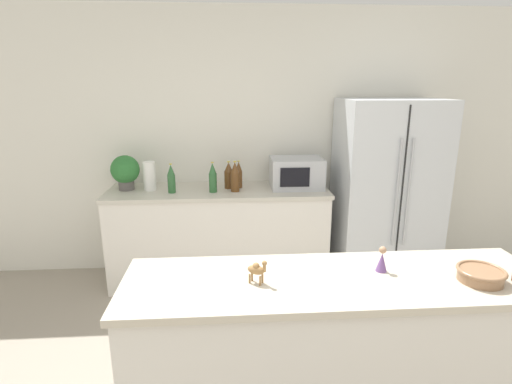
{
  "coord_description": "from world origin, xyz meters",
  "views": [
    {
      "loc": [
        -0.35,
        -1.19,
        1.86
      ],
      "look_at": [
        -0.17,
        1.44,
        1.13
      ],
      "focal_mm": 28.0,
      "sensor_mm": 36.0,
      "label": 1
    }
  ],
  "objects_px": {
    "microwave": "(296,173)",
    "fruit_bowl": "(481,274)",
    "wise_man_figurine_blue": "(382,261)",
    "paper_towel_roll": "(150,176)",
    "back_bottle_0": "(213,178)",
    "back_bottle_4": "(235,177)",
    "back_bottle_2": "(229,175)",
    "back_bottle_3": "(171,179)",
    "back_bottle_1": "(239,175)",
    "refrigerator": "(386,192)",
    "potted_plant": "(125,171)",
    "camel_figurine": "(257,269)"
  },
  "relations": [
    {
      "from": "back_bottle_0",
      "to": "microwave",
      "type": "bearing_deg",
      "value": 8.64
    },
    {
      "from": "fruit_bowl",
      "to": "wise_man_figurine_blue",
      "type": "relative_size",
      "value": 1.67
    },
    {
      "from": "microwave",
      "to": "back_bottle_2",
      "type": "height_order",
      "value": "microwave"
    },
    {
      "from": "paper_towel_roll",
      "to": "wise_man_figurine_blue",
      "type": "height_order",
      "value": "paper_towel_roll"
    },
    {
      "from": "back_bottle_0",
      "to": "camel_figurine",
      "type": "height_order",
      "value": "back_bottle_0"
    },
    {
      "from": "microwave",
      "to": "wise_man_figurine_blue",
      "type": "xyz_separation_m",
      "value": [
        0.11,
        -1.86,
        -0.03
      ]
    },
    {
      "from": "paper_towel_roll",
      "to": "fruit_bowl",
      "type": "relative_size",
      "value": 1.21
    },
    {
      "from": "back_bottle_3",
      "to": "camel_figurine",
      "type": "bearing_deg",
      "value": -70.85
    },
    {
      "from": "back_bottle_4",
      "to": "wise_man_figurine_blue",
      "type": "distance_m",
      "value": 1.88
    },
    {
      "from": "microwave",
      "to": "fruit_bowl",
      "type": "height_order",
      "value": "microwave"
    },
    {
      "from": "microwave",
      "to": "back_bottle_0",
      "type": "xyz_separation_m",
      "value": [
        -0.77,
        -0.12,
        -0.01
      ]
    },
    {
      "from": "back_bottle_0",
      "to": "fruit_bowl",
      "type": "height_order",
      "value": "back_bottle_0"
    },
    {
      "from": "back_bottle_2",
      "to": "back_bottle_3",
      "type": "distance_m",
      "value": 0.53
    },
    {
      "from": "back_bottle_0",
      "to": "back_bottle_4",
      "type": "relative_size",
      "value": 0.99
    },
    {
      "from": "refrigerator",
      "to": "back_bottle_0",
      "type": "relative_size",
      "value": 6.23
    },
    {
      "from": "back_bottle_4",
      "to": "back_bottle_2",
      "type": "bearing_deg",
      "value": 115.46
    },
    {
      "from": "back_bottle_2",
      "to": "fruit_bowl",
      "type": "relative_size",
      "value": 1.18
    },
    {
      "from": "potted_plant",
      "to": "back_bottle_2",
      "type": "bearing_deg",
      "value": -0.68
    },
    {
      "from": "microwave",
      "to": "back_bottle_1",
      "type": "xyz_separation_m",
      "value": [
        -0.54,
        0.02,
        -0.02
      ]
    },
    {
      "from": "back_bottle_1",
      "to": "paper_towel_roll",
      "type": "bearing_deg",
      "value": -177.92
    },
    {
      "from": "back_bottle_0",
      "to": "back_bottle_4",
      "type": "height_order",
      "value": "back_bottle_4"
    },
    {
      "from": "refrigerator",
      "to": "paper_towel_roll",
      "type": "relative_size",
      "value": 6.53
    },
    {
      "from": "paper_towel_roll",
      "to": "microwave",
      "type": "distance_m",
      "value": 1.35
    },
    {
      "from": "paper_towel_roll",
      "to": "microwave",
      "type": "relative_size",
      "value": 0.55
    },
    {
      "from": "back_bottle_2",
      "to": "fruit_bowl",
      "type": "xyz_separation_m",
      "value": [
        1.17,
        -2.0,
        -0.03
      ]
    },
    {
      "from": "refrigerator",
      "to": "back_bottle_1",
      "type": "height_order",
      "value": "refrigerator"
    },
    {
      "from": "paper_towel_roll",
      "to": "back_bottle_4",
      "type": "relative_size",
      "value": 0.95
    },
    {
      "from": "fruit_bowl",
      "to": "camel_figurine",
      "type": "bearing_deg",
      "value": 177.11
    },
    {
      "from": "back_bottle_2",
      "to": "wise_man_figurine_blue",
      "type": "bearing_deg",
      "value": -68.22
    },
    {
      "from": "back_bottle_3",
      "to": "camel_figurine",
      "type": "relative_size",
      "value": 2.2
    },
    {
      "from": "microwave",
      "to": "back_bottle_0",
      "type": "bearing_deg",
      "value": -171.36
    },
    {
      "from": "back_bottle_3",
      "to": "wise_man_figurine_blue",
      "type": "relative_size",
      "value": 2.04
    },
    {
      "from": "refrigerator",
      "to": "back_bottle_3",
      "type": "bearing_deg",
      "value": -178.91
    },
    {
      "from": "back_bottle_0",
      "to": "fruit_bowl",
      "type": "xyz_separation_m",
      "value": [
        1.31,
        -1.87,
        -0.04
      ]
    },
    {
      "from": "wise_man_figurine_blue",
      "to": "paper_towel_roll",
      "type": "bearing_deg",
      "value": 128.41
    },
    {
      "from": "refrigerator",
      "to": "back_bottle_0",
      "type": "bearing_deg",
      "value": -178.47
    },
    {
      "from": "potted_plant",
      "to": "paper_towel_roll",
      "type": "height_order",
      "value": "potted_plant"
    },
    {
      "from": "microwave",
      "to": "back_bottle_3",
      "type": "height_order",
      "value": "microwave"
    },
    {
      "from": "back_bottle_1",
      "to": "fruit_bowl",
      "type": "bearing_deg",
      "value": -61.85
    },
    {
      "from": "paper_towel_roll",
      "to": "back_bottle_3",
      "type": "distance_m",
      "value": 0.24
    },
    {
      "from": "back_bottle_3",
      "to": "camel_figurine",
      "type": "distance_m",
      "value": 1.93
    },
    {
      "from": "paper_towel_roll",
      "to": "camel_figurine",
      "type": "distance_m",
      "value": 2.11
    },
    {
      "from": "potted_plant",
      "to": "fruit_bowl",
      "type": "xyz_separation_m",
      "value": [
        2.11,
        -2.01,
        -0.09
      ]
    },
    {
      "from": "fruit_bowl",
      "to": "wise_man_figurine_blue",
      "type": "bearing_deg",
      "value": 162.49
    },
    {
      "from": "refrigerator",
      "to": "fruit_bowl",
      "type": "height_order",
      "value": "refrigerator"
    },
    {
      "from": "back_bottle_1",
      "to": "potted_plant",
      "type": "bearing_deg",
      "value": -179.92
    },
    {
      "from": "refrigerator",
      "to": "back_bottle_1",
      "type": "relative_size",
      "value": 6.68
    },
    {
      "from": "potted_plant",
      "to": "microwave",
      "type": "distance_m",
      "value": 1.57
    },
    {
      "from": "fruit_bowl",
      "to": "microwave",
      "type": "bearing_deg",
      "value": 105.16
    },
    {
      "from": "back_bottle_0",
      "to": "back_bottle_3",
      "type": "height_order",
      "value": "back_bottle_0"
    }
  ]
}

